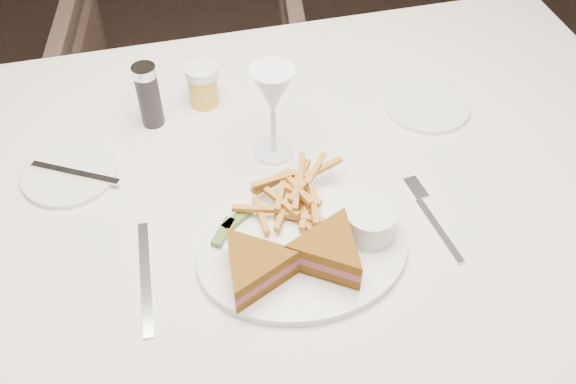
% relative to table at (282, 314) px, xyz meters
% --- Properties ---
extents(ground, '(5.00, 5.00, 0.00)m').
position_rel_table_xyz_m(ground, '(0.03, 0.31, -0.38)').
color(ground, black).
rests_on(ground, ground).
extents(table, '(1.45, 0.98, 0.75)m').
position_rel_table_xyz_m(table, '(0.00, 0.00, 0.00)').
color(table, silver).
rests_on(table, ground).
extents(chair_far, '(0.76, 0.73, 0.68)m').
position_rel_table_xyz_m(chair_far, '(-0.06, 0.83, -0.03)').
color(chair_far, '#48352C').
rests_on(chair_far, ground).
extents(table_setting, '(0.81, 0.60, 0.18)m').
position_rel_table_xyz_m(table_setting, '(-0.01, -0.04, 0.41)').
color(table_setting, white).
rests_on(table_setting, table).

